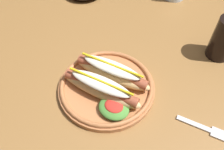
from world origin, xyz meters
The scene contains 4 objects.
ground_plane centered at (0.00, 0.00, 0.00)m, with size 8.00×8.00×0.00m, color #2D2826.
dining_table centered at (0.00, 0.00, 0.66)m, with size 1.35×1.08×0.74m.
hot_dog_plate centered at (-0.07, -0.18, 0.77)m, with size 0.26×0.26×0.08m.
fork centered at (0.20, -0.16, 0.74)m, with size 0.12×0.03×0.00m.
Camera 1 is at (0.12, -0.49, 1.26)m, focal length 36.61 mm.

